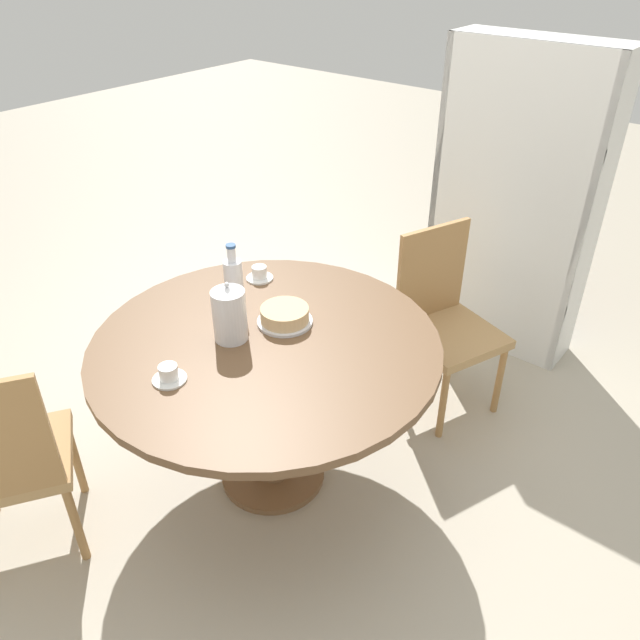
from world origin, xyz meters
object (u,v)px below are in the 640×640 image
at_px(chair_b, 7,461).
at_px(chair_a, 445,319).
at_px(bookshelf, 510,208).
at_px(cup_b, 169,375).
at_px(coffee_pot, 229,313).
at_px(cup_a, 259,274).
at_px(water_bottle, 234,284).
at_px(cake_main, 285,316).

bearing_deg(chair_b, chair_a, -170.15).
bearing_deg(bookshelf, cup_b, 80.63).
bearing_deg(chair_b, coffee_pot, -171.47).
distance_m(cup_a, cup_b, 0.78).
relative_size(chair_b, cup_b, 7.44).
xyz_separation_m(water_bottle, cake_main, (0.23, 0.05, -0.09)).
distance_m(chair_b, cup_b, 0.67).
relative_size(bookshelf, coffee_pot, 6.65).
distance_m(chair_a, water_bottle, 1.08).
bearing_deg(cup_b, water_bottle, 108.32).
relative_size(coffee_pot, cake_main, 1.10).
bearing_deg(chair_b, cup_b, 174.40).
bearing_deg(bookshelf, cup_a, 65.33).
xyz_separation_m(coffee_pot, cup_b, (0.02, -0.32, -0.09)).
bearing_deg(bookshelf, water_bottle, 72.26).
xyz_separation_m(bookshelf, cup_a, (-0.60, -1.31, -0.05)).
bearing_deg(water_bottle, bookshelf, 72.26).
bearing_deg(cake_main, chair_a, 68.86).
relative_size(bookshelf, cup_a, 13.47).
height_order(coffee_pot, cake_main, coffee_pot).
relative_size(water_bottle, cake_main, 1.32).
distance_m(chair_a, cup_b, 1.43).
height_order(bookshelf, cup_a, bookshelf).
height_order(chair_a, cake_main, chair_a).
bearing_deg(coffee_pot, chair_a, 68.57).
xyz_separation_m(chair_b, cup_a, (0.11, 1.22, 0.28)).
height_order(water_bottle, cake_main, water_bottle).
height_order(water_bottle, cup_a, water_bottle).
bearing_deg(cake_main, water_bottle, -167.70).
relative_size(cup_a, cup_b, 1.00).
xyz_separation_m(bookshelf, coffee_pot, (-0.36, -1.72, 0.04)).
distance_m(chair_b, coffee_pot, 0.96).
distance_m(coffee_pot, cake_main, 0.25).
relative_size(coffee_pot, water_bottle, 0.84).
bearing_deg(cup_a, water_bottle, -67.85).
relative_size(chair_b, coffee_pot, 3.67).
xyz_separation_m(chair_b, cake_main, (0.44, 1.02, 0.29)).
distance_m(bookshelf, coffee_pot, 1.76).
xyz_separation_m(cake_main, cup_a, (-0.33, 0.20, -0.01)).
height_order(chair_a, water_bottle, water_bottle).
xyz_separation_m(chair_a, chair_b, (-0.76, -1.83, 0.00)).
xyz_separation_m(chair_b, bookshelf, (0.71, 2.53, 0.34)).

